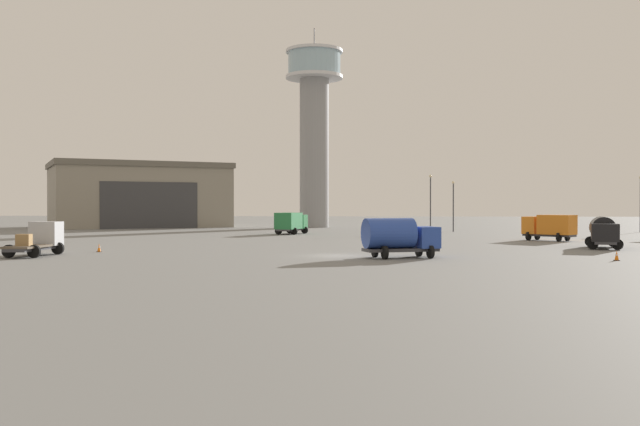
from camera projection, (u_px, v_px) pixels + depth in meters
ground_plane at (337, 256)px, 54.20m from camera, size 400.00×400.00×0.00m
control_tower at (314, 118)px, 125.13m from camera, size 10.44×10.44×36.52m
hangar at (139, 195)px, 127.67m from camera, size 37.56×34.21×11.82m
truck_box_orange at (550, 226)px, 77.42m from camera, size 5.87×5.36×2.94m
truck_fuel_tanker_blue at (398, 236)px, 52.02m from camera, size 6.12×4.40×3.04m
truck_flatbed_silver at (39, 239)px, 54.75m from camera, size 3.07×5.95×2.68m
truck_fuel_tanker_black at (603, 231)px, 64.05m from camera, size 4.10×7.28×2.93m
truck_box_green at (291, 222)px, 95.48m from camera, size 4.26×6.81×3.01m
light_post_west at (430, 198)px, 103.20m from camera, size 0.44×0.44×8.69m
light_post_east at (453, 201)px, 104.12m from camera, size 0.44×0.44×7.75m
light_post_north at (640, 199)px, 101.81m from camera, size 0.44×0.44×8.42m
traffic_cone_near_left at (99, 248)px, 58.67m from camera, size 0.36×0.36×0.74m
traffic_cone_near_right at (617, 256)px, 49.44m from camera, size 0.36×0.36×0.72m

